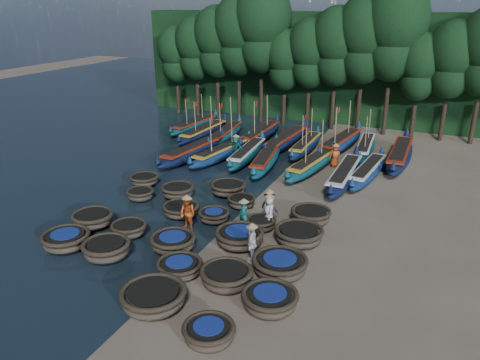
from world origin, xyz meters
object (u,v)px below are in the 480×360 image
at_px(coracle_23, 241,201).
at_px(fisherman_5, 236,147).
at_px(coracle_11, 129,229).
at_px(long_boat_5, 266,159).
at_px(coracle_3, 153,297).
at_px(fisherman_1, 244,213).
at_px(coracle_12, 173,242).
at_px(long_boat_9, 195,125).
at_px(fisherman_0, 269,211).
at_px(long_boat_13, 286,140).
at_px(coracle_24, 311,215).
at_px(long_boat_14, 306,145).
at_px(long_boat_4, 247,153).
at_px(coracle_5, 66,240).
at_px(coracle_18, 261,223).
at_px(long_boat_7, 344,175).
at_px(coracle_4, 209,333).
at_px(coracle_14, 280,265).
at_px(long_boat_6, 313,164).
at_px(coracle_15, 140,194).
at_px(fisherman_4, 252,243).
at_px(coracle_13, 239,237).
at_px(coracle_10, 93,219).
at_px(long_boat_10, 204,132).
at_px(coracle_6, 106,249).
at_px(coracle_9, 270,300).
at_px(fisherman_6, 335,155).
at_px(long_boat_15, 341,143).
at_px(fisherman_3, 269,205).
at_px(coracle_21, 178,191).
at_px(long_boat_2, 193,151).
at_px(fisherman_2, 187,213).
at_px(coracle_19, 299,235).
at_px(coracle_8, 226,276).
at_px(long_boat_11, 225,134).
at_px(coracle_7, 180,267).
at_px(coracle_20, 144,180).
at_px(coracle_17, 214,216).
at_px(coracle_22, 228,188).
at_px(long_boat_3, 222,152).
at_px(long_boat_17, 400,155).

bearing_deg(coracle_23, fisherman_5, 116.56).
xyz_separation_m(coracle_11, long_boat_5, (2.37, 12.56, 0.14)).
distance_m(coracle_3, fisherman_1, 7.39).
bearing_deg(long_boat_5, coracle_12, -97.42).
relative_size(long_boat_9, fisherman_0, 3.74).
bearing_deg(fisherman_5, long_boat_13, 87.35).
relative_size(coracle_24, long_boat_14, 0.33).
distance_m(long_boat_4, long_boat_9, 9.53).
xyz_separation_m(coracle_12, coracle_23, (0.92, 5.74, -0.07)).
distance_m(coracle_5, coracle_18, 9.41).
bearing_deg(long_boat_7, coracle_4, -93.70).
distance_m(coracle_14, long_boat_6, 13.33).
relative_size(coracle_5, coracle_15, 1.64).
relative_size(coracle_4, fisherman_4, 0.99).
relative_size(coracle_13, coracle_23, 1.66).
distance_m(coracle_10, long_boat_10, 17.26).
bearing_deg(coracle_23, fisherman_4, -61.48).
xyz_separation_m(coracle_6, long_boat_13, (1.76, 19.81, 0.09)).
bearing_deg(coracle_9, fisherman_6, 95.42).
bearing_deg(fisherman_1, coracle_5, -119.85).
relative_size(coracle_12, long_boat_15, 0.28).
bearing_deg(fisherman_3, coracle_23, -4.44).
bearing_deg(coracle_3, fisherman_5, 104.71).
relative_size(coracle_21, long_boat_2, 0.24).
height_order(coracle_24, fisherman_2, fisherman_2).
relative_size(coracle_10, long_boat_14, 0.34).
height_order(coracle_9, coracle_11, coracle_9).
bearing_deg(coracle_18, coracle_19, -14.96).
bearing_deg(coracle_8, long_boat_7, 82.37).
bearing_deg(long_boat_14, long_boat_10, 178.79).
xyz_separation_m(coracle_9, long_boat_5, (-6.08, 15.27, 0.09)).
relative_size(coracle_19, long_boat_11, 0.31).
bearing_deg(coracle_15, coracle_24, 6.47).
bearing_deg(coracle_13, long_boat_7, 75.24).
bearing_deg(coracle_18, coracle_21, 163.22).
xyz_separation_m(coracle_7, coracle_11, (-4.12, 2.04, 0.01)).
relative_size(coracle_20, fisherman_4, 0.93).
relative_size(coracle_21, fisherman_5, 1.01).
xyz_separation_m(coracle_19, fisherman_4, (-1.38, -2.51, 0.50)).
bearing_deg(coracle_10, long_boat_11, 92.57).
relative_size(coracle_17, coracle_18, 1.19).
xyz_separation_m(long_boat_14, long_boat_15, (2.34, 1.53, 0.08)).
distance_m(coracle_19, fisherman_1, 3.03).
relative_size(long_boat_9, fisherman_1, 4.05).
height_order(coracle_12, coracle_22, coracle_22).
xyz_separation_m(coracle_9, fisherman_5, (-8.64, 15.84, 0.48)).
xyz_separation_m(coracle_19, long_boat_11, (-10.94, 14.54, 0.09)).
distance_m(long_boat_3, long_boat_14, 6.65).
xyz_separation_m(long_boat_2, long_boat_17, (13.98, 5.23, 0.04)).
bearing_deg(coracle_9, coracle_19, 96.07).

